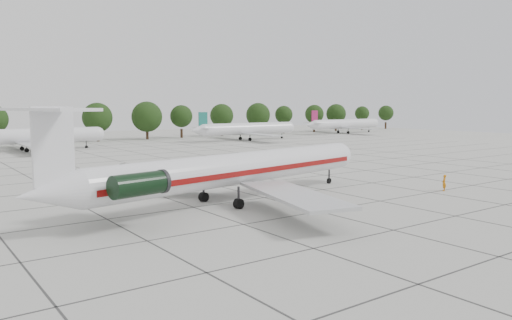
{
  "coord_description": "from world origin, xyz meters",
  "views": [
    {
      "loc": [
        -29.49,
        -39.27,
        9.3
      ],
      "look_at": [
        0.89,
        2.62,
        3.5
      ],
      "focal_mm": 35.0,
      "sensor_mm": 36.0,
      "label": 1
    }
  ],
  "objects_px": {
    "ground_crew": "(444,183)",
    "bg_airliner_d": "(248,129)",
    "main_airliner": "(225,170)",
    "bg_airliner_c": "(28,137)",
    "bg_airliner_e": "(345,124)"
  },
  "relations": [
    {
      "from": "bg_airliner_c",
      "to": "bg_airliner_d",
      "type": "relative_size",
      "value": 1.0
    },
    {
      "from": "main_airliner",
      "to": "bg_airliner_c",
      "type": "distance_m",
      "value": 67.85
    },
    {
      "from": "ground_crew",
      "to": "bg_airliner_d",
      "type": "distance_m",
      "value": 79.52
    },
    {
      "from": "ground_crew",
      "to": "bg_airliner_e",
      "type": "distance_m",
      "value": 107.74
    },
    {
      "from": "ground_crew",
      "to": "main_airliner",
      "type": "bearing_deg",
      "value": -46.3
    },
    {
      "from": "ground_crew",
      "to": "bg_airliner_d",
      "type": "xyz_separation_m",
      "value": [
        26.61,
        74.91,
        2.03
      ]
    },
    {
      "from": "bg_airliner_d",
      "to": "ground_crew",
      "type": "bearing_deg",
      "value": -109.56
    },
    {
      "from": "ground_crew",
      "to": "bg_airliner_c",
      "type": "distance_m",
      "value": 80.0
    },
    {
      "from": "bg_airliner_e",
      "to": "main_airliner",
      "type": "bearing_deg",
      "value": -141.34
    },
    {
      "from": "bg_airliner_c",
      "to": "bg_airliner_e",
      "type": "distance_m",
      "value": 96.22
    },
    {
      "from": "ground_crew",
      "to": "bg_airliner_c",
      "type": "xyz_separation_m",
      "value": [
        -26.17,
        75.58,
        2.03
      ]
    },
    {
      "from": "main_airliner",
      "to": "bg_airliner_d",
      "type": "height_order",
      "value": "main_airliner"
    },
    {
      "from": "main_airliner",
      "to": "ground_crew",
      "type": "bearing_deg",
      "value": -29.59
    },
    {
      "from": "main_airliner",
      "to": "ground_crew",
      "type": "distance_m",
      "value": 24.35
    },
    {
      "from": "bg_airliner_c",
      "to": "bg_airliner_e",
      "type": "height_order",
      "value": "same"
    }
  ]
}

